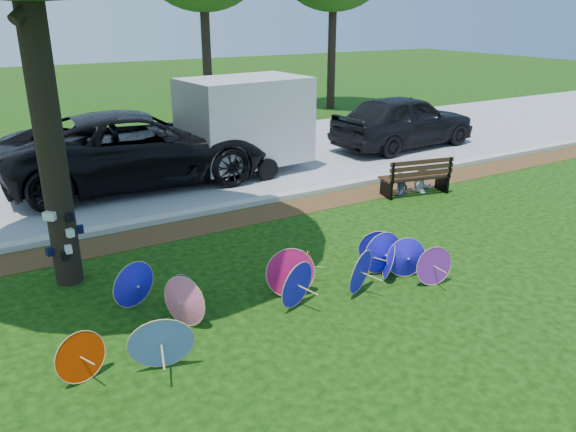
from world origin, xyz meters
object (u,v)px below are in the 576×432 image
(parasol_pile, at_px, (289,281))
(dark_pickup, at_px, (404,121))
(park_bench, at_px, (414,176))
(black_van, at_px, (139,148))
(cargo_trailer, at_px, (246,121))
(person_right, at_px, (424,166))
(person_left, at_px, (402,173))

(parasol_pile, relative_size, dark_pickup, 1.22)
(dark_pickup, distance_m, park_bench, 5.10)
(black_van, height_order, park_bench, black_van)
(cargo_trailer, bearing_deg, black_van, 167.42)
(dark_pickup, xyz_separation_m, park_bench, (-3.16, -3.97, -0.42))
(parasol_pile, bearing_deg, park_bench, 30.05)
(park_bench, relative_size, person_right, 1.38)
(dark_pickup, bearing_deg, black_van, 84.27)
(parasol_pile, relative_size, person_right, 4.89)
(park_bench, distance_m, person_left, 0.37)
(dark_pickup, xyz_separation_m, person_left, (-3.51, -3.92, -0.32))
(parasol_pile, relative_size, park_bench, 3.55)
(person_left, height_order, person_right, person_right)
(person_left, xyz_separation_m, person_right, (0.70, -0.00, 0.09))
(parasol_pile, xyz_separation_m, black_van, (-0.04, 7.51, 0.57))
(parasol_pile, xyz_separation_m, dark_pickup, (8.67, 7.16, 0.51))
(cargo_trailer, height_order, person_left, cargo_trailer)
(parasol_pile, xyz_separation_m, person_right, (5.86, 3.23, 0.27))
(cargo_trailer, distance_m, person_left, 4.60)
(dark_pickup, bearing_deg, person_left, 134.76)
(black_van, distance_m, cargo_trailer, 2.95)
(black_van, xyz_separation_m, person_right, (5.89, -4.28, -0.30))
(park_bench, height_order, person_left, person_left)
(dark_pickup, relative_size, person_left, 4.65)
(dark_pickup, height_order, person_right, dark_pickup)
(dark_pickup, height_order, cargo_trailer, cargo_trailer)
(cargo_trailer, xyz_separation_m, person_right, (3.01, -3.88, -0.81))
(cargo_trailer, relative_size, person_left, 2.96)
(parasol_pile, distance_m, black_van, 7.53)
(black_van, xyz_separation_m, person_left, (5.19, -4.28, -0.39))
(park_bench, height_order, person_right, person_right)
(black_van, distance_m, dark_pickup, 8.71)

